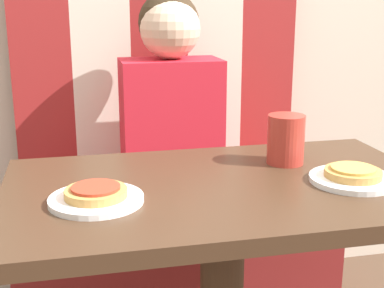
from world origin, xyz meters
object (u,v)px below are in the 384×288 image
object	(u,v)px
plate_right	(352,179)
pizza_right	(353,172)
person	(171,98)
plate_left	(96,200)
drinking_cup	(286,139)
pizza_left	(96,192)

from	to	relation	value
plate_right	pizza_right	xyz separation A→B (m)	(0.00, 0.00, 0.02)
plate_right	person	bearing A→B (deg)	111.89
plate_left	drinking_cup	size ratio (longest dim) A/B	1.57
person	drinking_cup	distance (m)	0.56
pizza_right	drinking_cup	world-z (taller)	drinking_cup
plate_right	pizza_right	size ratio (longest dim) A/B	1.52
person	plate_right	size ratio (longest dim) A/B	3.69
pizza_left	person	bearing A→B (deg)	68.11
pizza_left	drinking_cup	xyz separation A→B (m)	(0.46, 0.16, 0.04)
plate_left	pizza_left	xyz separation A→B (m)	(0.00, 0.00, 0.02)
plate_left	person	bearing A→B (deg)	68.11
person	plate_left	bearing A→B (deg)	-111.89
plate_left	drinking_cup	distance (m)	0.49
person	plate_left	xyz separation A→B (m)	(-0.28, -0.69, -0.07)
plate_left	plate_right	distance (m)	0.55
plate_left	plate_right	bearing A→B (deg)	0.00
person	drinking_cup	size ratio (longest dim) A/B	5.79
plate_right	plate_left	bearing A→B (deg)	180.00
pizza_left	plate_left	bearing A→B (deg)	0.00
drinking_cup	pizza_left	bearing A→B (deg)	-160.53
person	pizza_right	bearing A→B (deg)	-68.11
plate_right	drinking_cup	distance (m)	0.19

